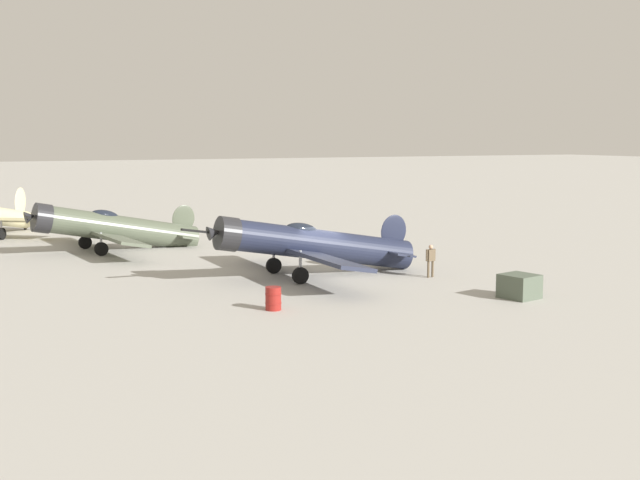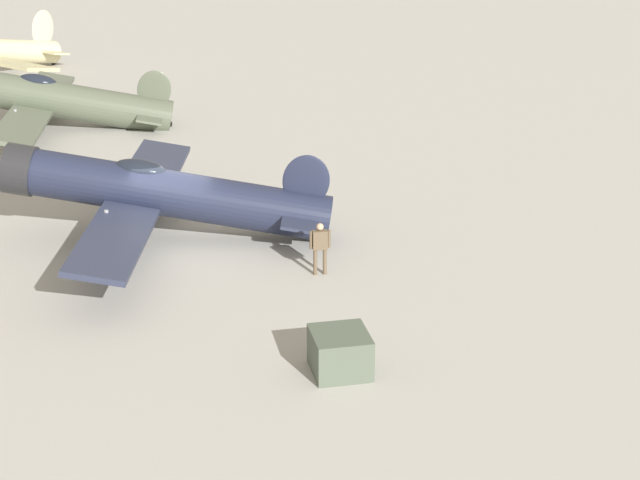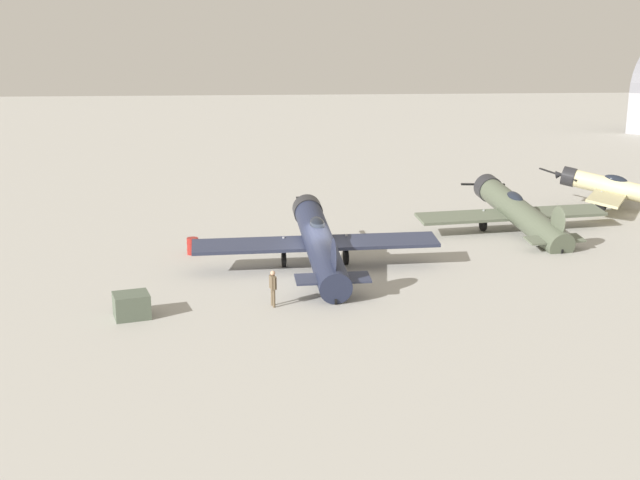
# 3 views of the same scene
# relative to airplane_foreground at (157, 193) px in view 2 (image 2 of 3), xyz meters

# --- Properties ---
(ground_plane) EXTENTS (400.00, 400.00, 0.00)m
(ground_plane) POSITION_rel_airplane_foreground_xyz_m (-0.00, 0.53, -1.61)
(ground_plane) COLOR #A8A59E
(airplane_foreground) EXTENTS (12.72, 12.26, 3.23)m
(airplane_foreground) POSITION_rel_airplane_foreground_xyz_m (0.00, 0.00, 0.00)
(airplane_foreground) COLOR #1E2338
(airplane_foreground) RESTS_ON ground_plane
(airplane_mid_apron) EXTENTS (12.59, 10.58, 3.51)m
(airplane_mid_apron) POSITION_rel_airplane_foreground_xyz_m (-13.44, -6.98, -0.23)
(airplane_mid_apron) COLOR #4C5442
(airplane_mid_apron) RESTS_ON ground_plane
(ground_crew_mechanic) EXTENTS (0.30, 0.62, 1.62)m
(ground_crew_mechanic) POSITION_rel_airplane_foreground_xyz_m (2.75, 5.25, -0.63)
(ground_crew_mechanic) COLOR brown
(ground_crew_mechanic) RESTS_ON ground_plane
(equipment_crate) EXTENTS (1.71, 1.65, 1.03)m
(equipment_crate) POSITION_rel_airplane_foreground_xyz_m (8.75, 5.85, -1.09)
(equipment_crate) COLOR #4C5647
(equipment_crate) RESTS_ON ground_plane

